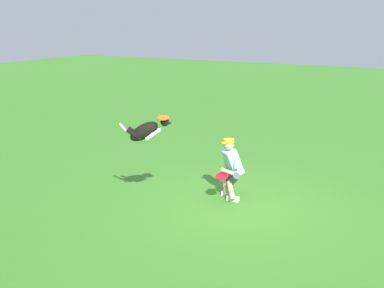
% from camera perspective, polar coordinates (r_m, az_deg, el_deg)
% --- Properties ---
extents(ground_plane, '(60.00, 60.00, 0.00)m').
position_cam_1_polar(ground_plane, '(9.20, 5.61, -7.98)').
color(ground_plane, '#3F8129').
extents(person, '(0.58, 0.71, 1.29)m').
position_cam_1_polar(person, '(9.40, 4.93, -2.89)').
color(person, silver).
rests_on(person, ground_plane).
extents(dog, '(0.95, 0.54, 0.57)m').
position_cam_1_polar(dog, '(8.70, -5.75, 1.67)').
color(dog, black).
extents(frisbee_flying, '(0.31, 0.31, 0.07)m').
position_cam_1_polar(frisbee_flying, '(8.55, -3.68, 3.30)').
color(frisbee_flying, '#F75C18').
extents(frisbee_held, '(0.36, 0.35, 0.10)m').
position_cam_1_polar(frisbee_held, '(9.11, 3.77, -4.05)').
color(frisbee_held, red).
rests_on(frisbee_held, person).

